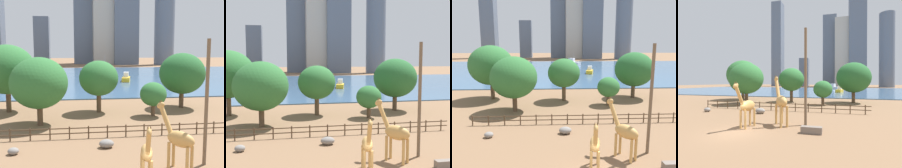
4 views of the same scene
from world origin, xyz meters
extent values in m
plane|color=brown|center=(0.00, 80.00, 0.00)|extent=(400.00, 400.00, 0.00)
cube|color=#3D6084|center=(0.00, 77.00, 0.10)|extent=(180.00, 86.00, 0.20)
cylinder|color=tan|center=(2.43, 3.82, 1.04)|extent=(0.34, 0.34, 2.07)
cylinder|color=tan|center=(2.95, 4.19, 1.04)|extent=(0.34, 0.34, 2.07)
cylinder|color=tan|center=(3.38, 2.52, 1.04)|extent=(0.34, 0.34, 2.07)
cylinder|color=tan|center=(3.90, 2.90, 1.04)|extent=(0.34, 0.34, 2.07)
ellipsoid|color=tan|center=(3.17, 3.36, 2.43)|extent=(2.09, 2.39, 1.20)
cylinder|color=tan|center=(2.36, 4.46, 3.70)|extent=(1.09, 1.31, 2.22)
ellipsoid|color=tan|center=(2.06, 4.87, 4.73)|extent=(0.82, 0.93, 0.76)
cone|color=brown|center=(1.99, 4.82, 5.08)|extent=(0.15, 0.15, 0.22)
cone|color=brown|center=(2.14, 4.93, 5.08)|extent=(0.15, 0.15, 0.22)
cylinder|color=tan|center=(0.58, 2.53, 0.90)|extent=(0.24, 0.24, 1.79)
cylinder|color=tan|center=(0.04, 2.63, 0.90)|extent=(0.24, 0.24, 1.79)
ellipsoid|color=tan|center=(0.19, 1.90, 2.10)|extent=(1.12, 2.09, 1.04)
cylinder|color=tan|center=(-0.02, 0.72, 3.19)|extent=(0.52, 1.23, 1.91)
ellipsoid|color=tan|center=(-0.10, 0.28, 4.07)|extent=(0.45, 0.80, 0.66)
cone|color=brown|center=(-0.02, 0.26, 4.37)|extent=(0.11, 0.11, 0.19)
cone|color=brown|center=(-0.17, 0.29, 4.37)|extent=(0.11, 0.11, 0.19)
cylinder|color=brown|center=(5.49, 4.16, 4.95)|extent=(0.28, 0.28, 9.90)
ellipsoid|color=gray|center=(-1.77, 8.98, 0.39)|extent=(1.40, 1.03, 0.77)
ellipsoid|color=gray|center=(-9.99, 8.33, 0.31)|extent=(0.96, 0.82, 0.62)
cylinder|color=#4C3826|center=(-11.06, 12.00, 0.65)|extent=(0.14, 0.14, 1.30)
cylinder|color=#4C3826|center=(-9.11, 12.00, 0.65)|extent=(0.14, 0.14, 1.30)
cylinder|color=#4C3826|center=(-7.17, 12.00, 0.65)|extent=(0.14, 0.14, 1.30)
cylinder|color=#4C3826|center=(-5.22, 12.00, 0.65)|extent=(0.14, 0.14, 1.30)
cylinder|color=#4C3826|center=(-3.28, 12.00, 0.65)|extent=(0.14, 0.14, 1.30)
cylinder|color=#4C3826|center=(-1.33, 12.00, 0.65)|extent=(0.14, 0.14, 1.30)
cylinder|color=#4C3826|center=(0.61, 12.00, 0.65)|extent=(0.14, 0.14, 1.30)
cylinder|color=#4C3826|center=(2.56, 12.00, 0.65)|extent=(0.14, 0.14, 1.30)
cylinder|color=#4C3826|center=(4.50, 12.00, 0.65)|extent=(0.14, 0.14, 1.30)
cylinder|color=#4C3826|center=(6.45, 12.00, 0.65)|extent=(0.14, 0.14, 1.30)
cylinder|color=#4C3826|center=(8.39, 12.00, 0.65)|extent=(0.14, 0.14, 1.30)
cylinder|color=#4C3826|center=(10.34, 12.00, 0.65)|extent=(0.14, 0.14, 1.30)
cube|color=#4C3826|center=(0.00, 12.00, 1.10)|extent=(26.10, 0.08, 0.10)
cube|color=#4C3826|center=(0.00, 12.00, 0.59)|extent=(26.10, 0.08, 0.10)
cylinder|color=brown|center=(-14.18, 25.65, 1.53)|extent=(0.72, 0.72, 3.06)
ellipsoid|color=#2D6B33|center=(-14.18, 25.65, 6.22)|extent=(7.89, 7.89, 7.10)
cylinder|color=brown|center=(5.94, 20.55, 0.79)|extent=(0.57, 0.57, 1.58)
ellipsoid|color=#2D6B33|center=(5.94, 20.55, 3.03)|extent=(3.62, 3.62, 3.26)
cylinder|color=brown|center=(-8.81, 17.77, 1.20)|extent=(0.68, 0.68, 2.39)
ellipsoid|color=#2D6B33|center=(-8.81, 17.77, 5.12)|extent=(6.82, 6.82, 6.13)
cylinder|color=brown|center=(-1.19, 23.96, 1.35)|extent=(0.68, 0.68, 2.70)
ellipsoid|color=#2D6B33|center=(-1.19, 23.96, 4.95)|extent=(5.64, 5.64, 5.08)
cylinder|color=brown|center=(11.90, 25.52, 1.27)|extent=(0.71, 0.71, 2.54)
ellipsoid|color=#26602D|center=(11.90, 25.52, 5.36)|extent=(7.04, 7.04, 6.34)
cube|color=gold|center=(9.53, 60.60, 0.77)|extent=(3.37, 6.07, 1.15)
cube|color=silver|center=(9.70, 61.30, 2.04)|extent=(1.83, 2.33, 1.38)
cube|color=silver|center=(6.92, 94.70, 0.95)|extent=(7.40, 7.02, 1.50)
cube|color=silver|center=(6.22, 95.32, 2.60)|extent=(3.22, 3.15, 1.80)
cylinder|color=silver|center=(7.20, 94.45, 4.33)|extent=(0.17, 0.17, 5.26)
cube|color=#B7B2A8|center=(13.15, 153.42, 31.30)|extent=(13.32, 9.57, 62.59)
cube|color=slate|center=(1.52, 164.03, 34.68)|extent=(12.86, 12.01, 69.35)
cube|color=slate|center=(-25.01, 168.22, 14.62)|extent=(9.32, 9.56, 29.24)
cylinder|color=slate|center=(47.94, 145.85, 30.52)|extent=(11.75, 11.75, 61.05)
camera|label=1|loc=(-4.56, -16.01, 9.09)|focal=45.00mm
camera|label=2|loc=(-5.74, -17.91, 8.46)|focal=45.00mm
camera|label=3|loc=(-3.03, -14.03, 9.70)|focal=35.00mm
camera|label=4|loc=(8.59, -13.38, 4.40)|focal=28.00mm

